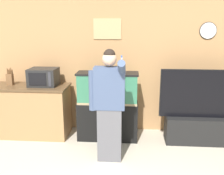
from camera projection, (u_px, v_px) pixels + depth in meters
name	position (u px, v px, depth m)	size (l,w,h in m)	color
wall_back_paneled	(117.00, 64.00, 4.75)	(10.00, 0.08, 2.60)	#A87A4C
counter_island	(31.00, 110.00, 4.66)	(1.42, 0.63, 0.96)	olive
microwave	(44.00, 77.00, 4.52)	(0.50, 0.41, 0.32)	black
knife_block	(10.00, 79.00, 4.57)	(0.11, 0.09, 0.31)	brown
aquarium_on_stand	(108.00, 106.00, 4.47)	(1.07, 0.39, 1.23)	black
tv_on_stand	(202.00, 122.00, 4.37)	(1.51, 0.40, 1.31)	black
person_standing	(109.00, 105.00, 3.68)	(0.54, 0.41, 1.71)	#515156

